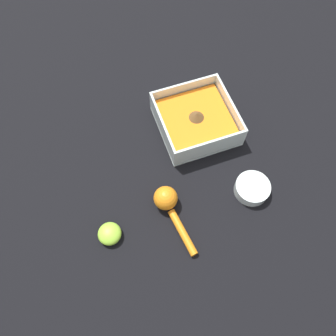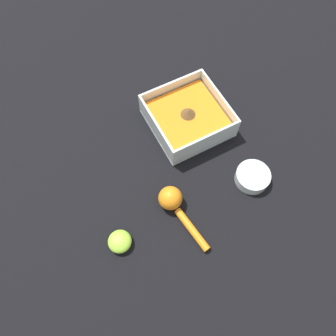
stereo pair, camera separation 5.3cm
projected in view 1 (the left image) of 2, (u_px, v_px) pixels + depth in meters
name	position (u px, v px, depth m)	size (l,w,h in m)	color
ground_plane	(197.00, 135.00, 0.91)	(4.00, 4.00, 0.00)	black
square_dish	(196.00, 121.00, 0.90)	(0.20, 0.20, 0.07)	silver
spice_bowl	(252.00, 188.00, 0.83)	(0.09, 0.09, 0.03)	silver
lemon_squeezer	(168.00, 203.00, 0.80)	(0.06, 0.18, 0.06)	orange
lemon_half	(110.00, 234.00, 0.78)	(0.06, 0.06, 0.03)	#93CC38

